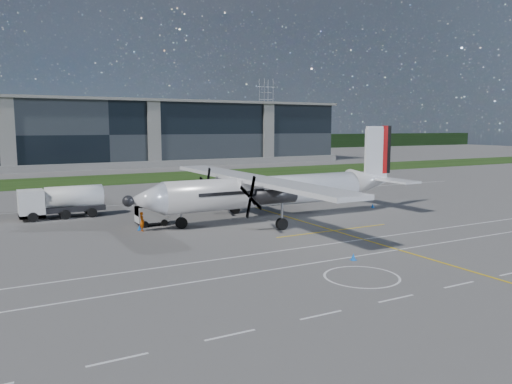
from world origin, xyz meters
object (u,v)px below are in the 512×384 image
safety_cone_stbdwing (196,199)px  safety_cone_portwing (353,257)px  ground_crew_person (142,220)px  fuel_tanker_truck (55,203)px  safety_cone_tail (373,206)px  turboprop_aircraft (276,173)px  safety_cone_nose_stbd (140,227)px  pylon_east (266,113)px  baggage_tug (152,216)px

safety_cone_stbdwing → safety_cone_portwing: 31.32m
ground_crew_person → safety_cone_portwing: 19.66m
fuel_tanker_truck → safety_cone_tail: 34.58m
turboprop_aircraft → ground_crew_person: turboprop_aircraft is taller
ground_crew_person → safety_cone_nose_stbd: bearing=2.7°
safety_cone_stbdwing → safety_cone_tail: 21.59m
safety_cone_stbdwing → safety_cone_nose_stbd: bearing=-128.3°
pylon_east → baggage_tug: size_ratio=9.70×
safety_cone_portwing → ground_crew_person: bearing=121.5°
turboprop_aircraft → ground_crew_person: 14.02m
fuel_tanker_truck → pylon_east: bearing=53.1°
safety_cone_stbdwing → pylon_east: bearing=57.1°
pylon_east → ground_crew_person: pylon_east is taller
safety_cone_nose_stbd → pylon_east: bearing=56.6°
safety_cone_nose_stbd → safety_cone_portwing: bearing=-59.1°
fuel_tanker_truck → safety_cone_portwing: bearing=-59.2°
safety_cone_tail → safety_cone_portwing: (-16.74, -16.84, 0.00)m
baggage_tug → safety_cone_tail: 25.54m
pylon_east → fuel_tanker_truck: (-103.14, -137.47, -13.38)m
fuel_tanker_truck → safety_cone_nose_stbd: 11.63m
ground_crew_person → safety_cone_nose_stbd: ground_crew_person is taller
pylon_east → turboprop_aircraft: 170.88m
pylon_east → safety_cone_stbdwing: 159.50m
fuel_tanker_truck → baggage_tug: (7.51, -8.28, -0.69)m
fuel_tanker_truck → baggage_tug: 11.20m
turboprop_aircraft → fuel_tanker_truck: (-19.47, 11.16, -3.08)m
ground_crew_person → safety_cone_tail: (26.99, 0.08, -0.75)m
pylon_east → safety_cone_portwing: 186.82m
safety_cone_stbdwing → safety_cone_tail: (16.02, -14.47, 0.00)m
turboprop_aircraft → safety_cone_tail: bearing=3.3°
fuel_tanker_truck → ground_crew_person: size_ratio=4.32×
pylon_east → ground_crew_person: 177.56m
safety_cone_portwing → fuel_tanker_truck: bearing=120.8°
turboprop_aircraft → safety_cone_nose_stbd: 14.36m
baggage_tug → safety_cone_nose_stbd: 2.44m
baggage_tug → safety_cone_stbdwing: (9.42, 12.37, -0.68)m
turboprop_aircraft → safety_cone_stbdwing: (-2.53, 15.25, -4.44)m
pylon_east → turboprop_aircraft: size_ratio=0.96×
ground_crew_person → pylon_east: bearing=-40.9°
baggage_tug → safety_cone_nose_stbd: size_ratio=6.18×
pylon_east → safety_cone_stbdwing: pylon_east is taller
safety_cone_portwing → safety_cone_tail: bearing=45.2°
turboprop_aircraft → pylon_east: bearing=60.6°
safety_cone_tail → ground_crew_person: bearing=-179.8°
baggage_tug → safety_cone_tail: size_ratio=6.18×
fuel_tanker_truck → ground_crew_person: fuel_tanker_truck is taller
fuel_tanker_truck → safety_cone_tail: fuel_tanker_truck is taller
fuel_tanker_truck → ground_crew_person: (5.96, -10.47, -0.62)m
pylon_east → baggage_tug: (-95.63, -145.75, -14.07)m
baggage_tug → safety_cone_tail: (25.44, -2.11, -0.68)m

